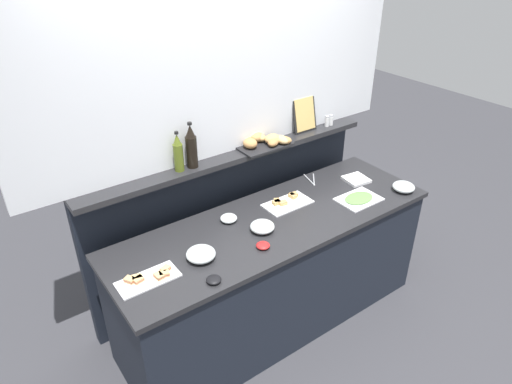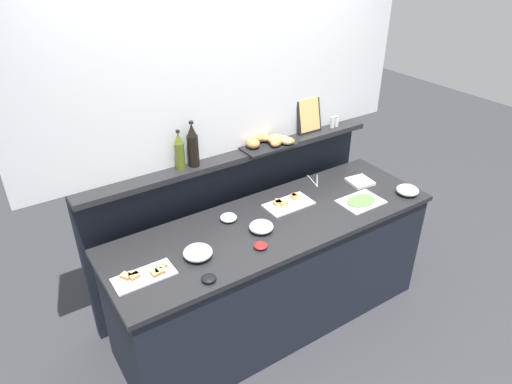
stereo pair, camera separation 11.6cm
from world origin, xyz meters
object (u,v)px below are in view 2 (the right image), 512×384
Objects in this scene: sandwich_platter_front at (288,203)px; napkin_stack at (360,182)px; cold_cuts_platter at (361,201)px; condiment_bowl_red at (209,278)px; serving_tongs at (315,181)px; salt_shaker at (332,122)px; pepper_shaker at (336,121)px; wine_bottle_dark at (193,146)px; glass_bowl_small at (229,218)px; olive_oil_bottle at (180,152)px; condiment_bowl_cream at (261,246)px; framed_picture at (309,115)px; sandwich_platter_rear at (145,275)px; bread_basket at (267,141)px; glass_bowl_medium at (198,253)px; glass_bowl_large at (408,190)px; glass_bowl_extra at (261,227)px.

sandwich_platter_front is 2.02× the size of napkin_stack.
condiment_bowl_red is (-1.30, -0.14, 0.01)m from cold_cuts_platter.
cold_cuts_platter is 1.68× the size of serving_tongs.
napkin_stack reaches higher than serving_tongs.
salt_shaker is 0.04m from pepper_shaker.
wine_bottle_dark reaches higher than napkin_stack.
serving_tongs is 0.54m from pepper_shaker.
pepper_shaker is (1.19, 0.30, 0.33)m from glass_bowl_small.
olive_oil_bottle reaches higher than condiment_bowl_red.
framed_picture reaches higher than condiment_bowl_cream.
napkin_stack is 1.95× the size of pepper_shaker.
sandwich_platter_rear is 1.35m from bread_basket.
cold_cuts_platter is at bearing -92.22° from framed_picture.
bread_basket is at bearing 32.17° from glass_bowl_medium.
framed_picture is at bearing 114.23° from glass_bowl_large.
glass_bowl_small is 0.25m from glass_bowl_extra.
serving_tongs is 2.09× the size of pepper_shaker.
pepper_shaker is at bearing -8.54° from framed_picture.
framed_picture reaches higher than pepper_shaker.
sandwich_platter_rear is 1.93m from salt_shaker.
serving_tongs is at bearing 6.69° from glass_bowl_small.
olive_oil_bottle is (-0.19, 0.67, 0.42)m from condiment_bowl_cream.
glass_bowl_large reaches higher than napkin_stack.
framed_picture is (1.33, 0.80, 0.43)m from condiment_bowl_red.
wine_bottle_dark is (0.27, 0.54, 0.42)m from glass_bowl_medium.
salt_shaker is at bearing 84.40° from napkin_stack.
condiment_bowl_cream is at bearing -150.30° from serving_tongs.
condiment_bowl_red is at bearing -106.05° from olive_oil_bottle.
glass_bowl_extra is 1.83× the size of pepper_shaker.
napkin_stack is (1.79, 0.13, -0.00)m from sandwich_platter_rear.
bread_basket is (0.40, 0.52, 0.32)m from glass_bowl_extra.
olive_oil_bottle reaches higher than sandwich_platter_rear.
wine_bottle_dark is at bearing 104.82° from glass_bowl_small.
salt_shaker is at bearing -0.29° from olive_oil_bottle.
salt_shaker is at bearing 32.49° from serving_tongs.
framed_picture is at bearing 4.87° from bread_basket.
glass_bowl_extra is (-0.34, -0.17, 0.02)m from sandwich_platter_front.
pepper_shaker reaches higher than glass_bowl_large.
sandwich_platter_front reaches higher than condiment_bowl_cream.
glass_bowl_medium is 0.22m from condiment_bowl_red.
salt_shaker reaches higher than condiment_bowl_cream.
sandwich_platter_front is at bearing 26.23° from glass_bowl_extra.
glass_bowl_extra reaches higher than glass_bowl_small.
glass_bowl_extra is 0.57m from condiment_bowl_red.
glass_bowl_medium reaches higher than glass_bowl_extra.
glass_bowl_extra reaches higher than sandwich_platter_rear.
wine_bottle_dark is at bearing 167.14° from serving_tongs.
condiment_bowl_red is 0.27× the size of wine_bottle_dark.
bread_basket is (0.86, 0.54, 0.31)m from glass_bowl_medium.
glass_bowl_small is 1.11m from napkin_stack.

